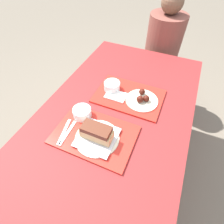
# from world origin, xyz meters

# --- Properties ---
(ground_plane) EXTENTS (12.00, 12.00, 0.00)m
(ground_plane) POSITION_xyz_m (0.00, 0.00, 0.00)
(ground_plane) COLOR #706656
(picnic_table) EXTENTS (0.89, 1.62, 0.74)m
(picnic_table) POSITION_xyz_m (0.00, 0.00, 0.65)
(picnic_table) COLOR maroon
(picnic_table) RESTS_ON ground_plane
(picnic_bench_far) EXTENTS (0.85, 0.28, 0.46)m
(picnic_bench_far) POSITION_xyz_m (0.00, 1.03, 0.38)
(picnic_bench_far) COLOR maroon
(picnic_bench_far) RESTS_ON ground_plane
(tray_near) EXTENTS (0.44, 0.30, 0.01)m
(tray_near) POSITION_xyz_m (-0.04, -0.18, 0.75)
(tray_near) COLOR red
(tray_near) RESTS_ON picnic_table
(tray_far) EXTENTS (0.44, 0.30, 0.01)m
(tray_far) POSITION_xyz_m (0.03, 0.18, 0.75)
(tray_far) COLOR red
(tray_far) RESTS_ON picnic_table
(bowl_coleslaw_near) EXTENTS (0.11, 0.11, 0.06)m
(bowl_coleslaw_near) POSITION_xyz_m (-0.16, -0.09, 0.78)
(bowl_coleslaw_near) COLOR white
(bowl_coleslaw_near) RESTS_ON tray_near
(brisket_sandwich_plate) EXTENTS (0.24, 0.24, 0.10)m
(brisket_sandwich_plate) POSITION_xyz_m (-0.01, -0.20, 0.79)
(brisket_sandwich_plate) COLOR beige
(brisket_sandwich_plate) RESTS_ON tray_near
(plastic_fork_near) EXTENTS (0.05, 0.17, 0.00)m
(plastic_fork_near) POSITION_xyz_m (-0.20, -0.23, 0.75)
(plastic_fork_near) COLOR white
(plastic_fork_near) RESTS_ON tray_near
(plastic_knife_near) EXTENTS (0.02, 0.17, 0.00)m
(plastic_knife_near) POSITION_xyz_m (-0.17, -0.23, 0.75)
(plastic_knife_near) COLOR white
(plastic_knife_near) RESTS_ON tray_near
(condiment_packet) EXTENTS (0.04, 0.03, 0.01)m
(condiment_packet) POSITION_xyz_m (-0.05, -0.11, 0.75)
(condiment_packet) COLOR #3F3F47
(condiment_packet) RESTS_ON tray_near
(bowl_coleslaw_far) EXTENTS (0.11, 0.11, 0.06)m
(bowl_coleslaw_far) POSITION_xyz_m (-0.10, 0.19, 0.78)
(bowl_coleslaw_far) COLOR white
(bowl_coleslaw_far) RESTS_ON tray_far
(wings_plate_far) EXTENTS (0.21, 0.21, 0.05)m
(wings_plate_far) POSITION_xyz_m (0.12, 0.17, 0.77)
(wings_plate_far) COLOR beige
(wings_plate_far) RESTS_ON tray_far
(napkin_far) EXTENTS (0.13, 0.09, 0.01)m
(napkin_far) POSITION_xyz_m (-0.05, 0.14, 0.76)
(napkin_far) COLOR white
(napkin_far) RESTS_ON tray_far
(person_seated_across) EXTENTS (0.33, 0.33, 0.70)m
(person_seated_across) POSITION_xyz_m (0.08, 1.03, 0.75)
(person_seated_across) COLOR brown
(person_seated_across) RESTS_ON picnic_bench_far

